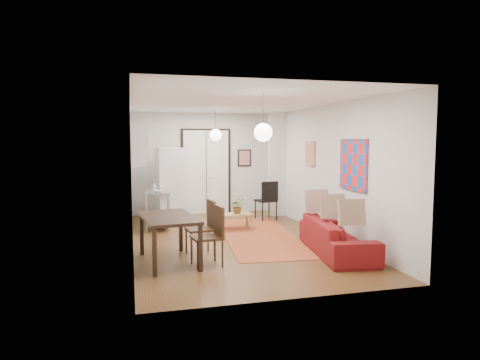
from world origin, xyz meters
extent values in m
plane|color=brown|center=(0.00, 0.00, 0.00)|extent=(7.00, 7.00, 0.00)
cube|color=white|center=(0.00, 0.00, 2.90)|extent=(4.20, 7.00, 0.02)
cube|color=silver|center=(0.00, 3.50, 1.45)|extent=(4.20, 0.02, 2.90)
cube|color=silver|center=(0.00, -3.50, 1.45)|extent=(4.20, 0.02, 2.90)
cube|color=silver|center=(-2.10, 0.00, 1.45)|extent=(0.02, 7.00, 2.90)
cube|color=silver|center=(2.10, 0.00, 1.45)|extent=(0.02, 7.00, 2.90)
cube|color=white|center=(0.00, 3.46, 1.20)|extent=(1.44, 0.06, 2.50)
cube|color=silver|center=(1.85, 2.55, 1.45)|extent=(0.50, 0.10, 2.90)
cube|color=silver|center=(-1.92, 1.50, 1.90)|extent=(0.35, 1.00, 0.70)
cube|color=red|center=(2.08, -1.25, 1.65)|extent=(0.05, 1.00, 1.00)
cube|color=beige|center=(2.08, 0.80, 1.80)|extent=(0.05, 0.50, 0.60)
cube|color=red|center=(1.15, 3.47, 1.60)|extent=(0.40, 0.03, 0.50)
cube|color=#A76445|center=(-2.07, 2.00, 1.95)|extent=(0.03, 0.44, 0.54)
sphere|color=white|center=(0.00, 2.00, 2.25)|extent=(0.30, 0.30, 0.30)
cylinder|color=black|center=(0.00, 2.00, 2.65)|extent=(0.01, 0.01, 0.50)
sphere|color=white|center=(0.00, -2.00, 2.25)|extent=(0.30, 0.30, 0.30)
cylinder|color=black|center=(0.00, -2.00, 2.65)|extent=(0.01, 0.01, 0.50)
cube|color=#B74F2D|center=(0.62, 0.24, 0.01)|extent=(1.91, 4.23, 0.01)
imported|color=maroon|center=(1.60, -1.55, 0.32)|extent=(2.32, 1.17, 0.65)
cube|color=tan|center=(0.24, 1.08, 0.36)|extent=(0.85, 0.47, 0.04)
cube|color=tan|center=(-0.13, 0.89, 0.17)|extent=(0.05, 0.05, 0.34)
cube|color=tan|center=(0.62, 0.89, 0.17)|extent=(0.05, 0.05, 0.34)
cube|color=tan|center=(-0.13, 1.27, 0.17)|extent=(0.05, 0.05, 0.34)
cube|color=tan|center=(0.62, 1.27, 0.17)|extent=(0.05, 0.05, 0.34)
imported|color=#3C652D|center=(0.34, 1.08, 0.56)|extent=(0.33, 0.29, 0.37)
cube|color=#A9ABAD|center=(-1.50, 1.71, 0.89)|extent=(0.66, 1.21, 0.04)
cube|color=#A9ABAD|center=(-1.50, 1.71, 0.18)|extent=(0.62, 1.17, 0.03)
cylinder|color=#A9ABAD|center=(-1.75, 1.16, 0.44)|extent=(0.04, 0.04, 0.89)
cylinder|color=#A9ABAD|center=(-1.24, 1.16, 0.44)|extent=(0.04, 0.04, 0.89)
cylinder|color=#A9ABAD|center=(-1.75, 2.26, 0.44)|extent=(0.04, 0.04, 0.89)
cylinder|color=#A9ABAD|center=(-1.24, 2.26, 0.44)|extent=(0.04, 0.04, 0.89)
imported|color=silver|center=(-1.50, 1.41, 0.93)|extent=(0.22, 0.22, 0.05)
imported|color=#549BB6|center=(-1.55, 1.96, 1.00)|extent=(0.09, 0.09, 0.19)
cube|color=silver|center=(-1.12, 2.66, 0.96)|extent=(0.77, 0.77, 1.93)
cube|color=black|center=(-1.50, -1.35, 0.79)|extent=(1.01, 1.57, 0.05)
cube|color=black|center=(-1.87, -2.04, 0.38)|extent=(0.07, 0.07, 0.76)
cube|color=black|center=(-1.13, -2.04, 0.38)|extent=(0.07, 0.07, 0.76)
cube|color=black|center=(-1.87, -0.67, 0.38)|extent=(0.07, 0.07, 0.76)
cube|color=black|center=(-1.13, -0.67, 0.38)|extent=(0.07, 0.07, 0.76)
cube|color=#3D2513|center=(-0.90, -1.00, 0.49)|extent=(0.54, 0.52, 0.04)
cube|color=#3D2513|center=(-0.90, -0.78, 0.76)|extent=(0.09, 0.47, 0.51)
cylinder|color=#3D2513|center=(-1.10, -1.22, 0.24)|extent=(0.03, 0.03, 0.49)
cylinder|color=#3D2513|center=(-0.70, -1.22, 0.24)|extent=(0.03, 0.03, 0.49)
cylinder|color=#3D2513|center=(-1.10, -0.79, 0.24)|extent=(0.03, 0.03, 0.49)
cylinder|color=#3D2513|center=(-0.70, -0.79, 0.24)|extent=(0.03, 0.03, 0.49)
cube|color=#3D2513|center=(-0.90, -1.70, 0.49)|extent=(0.54, 0.52, 0.04)
cube|color=#3D2513|center=(-0.90, -1.48, 0.76)|extent=(0.09, 0.47, 0.51)
cylinder|color=#3D2513|center=(-1.10, -1.92, 0.24)|extent=(0.03, 0.03, 0.49)
cylinder|color=#3D2513|center=(-0.70, -1.92, 0.24)|extent=(0.03, 0.03, 0.49)
cylinder|color=#3D2513|center=(-1.10, -1.49, 0.24)|extent=(0.03, 0.03, 0.49)
cylinder|color=#3D2513|center=(-0.70, -1.49, 0.24)|extent=(0.03, 0.03, 0.49)
cube|color=black|center=(1.37, 2.09, 0.51)|extent=(0.56, 0.56, 0.04)
cube|color=black|center=(1.37, 2.30, 0.79)|extent=(0.48, 0.13, 0.51)
cylinder|color=black|center=(1.16, 1.88, 0.26)|extent=(0.03, 0.03, 0.51)
cylinder|color=black|center=(1.58, 1.88, 0.26)|extent=(0.03, 0.03, 0.51)
cylinder|color=black|center=(1.16, 2.29, 0.26)|extent=(0.03, 0.03, 0.51)
cylinder|color=black|center=(1.58, 2.29, 0.26)|extent=(0.03, 0.03, 0.51)
camera|label=1|loc=(-2.12, -8.71, 2.13)|focal=32.00mm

